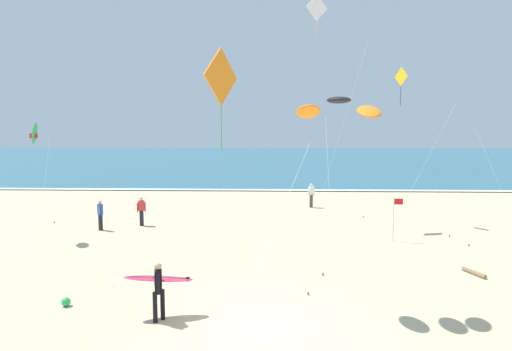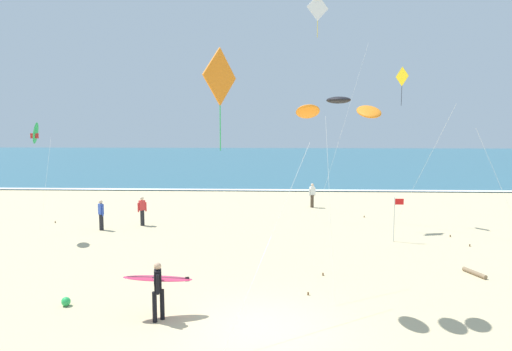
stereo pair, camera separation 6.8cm
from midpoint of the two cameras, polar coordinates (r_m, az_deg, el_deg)
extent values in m
plane|color=#CCB789|center=(13.93, 0.36, -17.47)|extent=(160.00, 160.00, 0.00)
cube|color=#2D6075|center=(68.50, 1.65, 1.81)|extent=(160.00, 60.00, 0.08)
cube|color=white|center=(38.97, 1.42, -1.71)|extent=(160.00, 0.80, 0.01)
cylinder|color=black|center=(14.33, -11.99, -15.00)|extent=(0.13, 0.13, 0.88)
cylinder|color=black|center=(14.48, -11.13, -14.76)|extent=(0.13, 0.13, 0.88)
cube|color=black|center=(14.15, -11.63, -12.09)|extent=(0.27, 0.38, 0.60)
cube|color=white|center=(14.14, -12.07, -11.94)|extent=(0.06, 0.20, 0.32)
sphere|color=tan|center=(14.02, -11.67, -10.46)|extent=(0.21, 0.21, 0.21)
cylinder|color=black|center=(13.95, -11.64, -12.54)|extent=(0.09, 0.09, 0.56)
cylinder|color=black|center=(14.34, -11.62, -11.38)|extent=(0.09, 0.09, 0.26)
cylinder|color=black|center=(14.46, -11.85, -11.77)|extent=(0.26, 0.13, 0.14)
ellipsoid|color=#D83359|center=(14.51, -11.60, -11.86)|extent=(2.05, 0.95, 0.26)
cube|color=#333333|center=(14.50, -11.60, -11.72)|extent=(1.70, 0.40, 0.17)
cube|color=#262628|center=(14.54, -8.23, -12.05)|extent=(0.12, 0.04, 0.14)
cube|color=white|center=(27.20, 7.15, 19.10)|extent=(1.20, 0.66, 1.35)
cylinder|color=yellow|center=(26.97, 7.11, 16.80)|extent=(0.02, 0.02, 0.87)
cylinder|color=silver|center=(27.52, 9.97, 5.21)|extent=(3.05, 1.63, 9.96)
cylinder|color=brown|center=(29.11, 12.52, -4.75)|extent=(0.06, 0.06, 0.10)
cube|color=yellow|center=(27.91, 16.74, 11.16)|extent=(0.47, 0.94, 1.03)
cylinder|color=black|center=(27.84, 16.67, 9.01)|extent=(0.02, 0.02, 1.07)
cylinder|color=silver|center=(26.45, 19.14, 1.00)|extent=(1.70, 3.53, 6.37)
cylinder|color=brown|center=(25.57, 21.85, -6.63)|extent=(0.06, 0.06, 0.10)
ellipsoid|color=orange|center=(14.37, 6.04, 7.52)|extent=(0.73, 1.14, 0.54)
ellipsoid|color=black|center=(14.49, 9.63, 8.79)|extent=(0.73, 1.14, 0.20)
ellipsoid|color=orange|center=(14.65, 13.10, 7.37)|extent=(0.73, 1.14, 0.54)
cylinder|color=silver|center=(16.13, 8.61, -3.19)|extent=(0.08, 2.89, 5.73)
cylinder|color=brown|center=(18.22, 7.81, -11.49)|extent=(0.06, 0.06, 0.10)
cube|color=orange|center=(10.97, -4.36, 11.60)|extent=(0.63, 1.14, 1.27)
cylinder|color=green|center=(10.93, -4.31, 5.62)|extent=(0.02, 0.02, 1.01)
cylinder|color=silver|center=(13.40, 1.85, -6.94)|extent=(2.36, 4.36, 4.90)
cylinder|color=brown|center=(16.25, 6.09, -13.72)|extent=(0.06, 0.06, 0.10)
cone|color=green|center=(24.95, -24.92, 4.60)|extent=(0.52, 1.05, 1.02)
cube|color=red|center=(24.96, -24.90, 4.28)|extent=(0.36, 0.11, 0.24)
cylinder|color=silver|center=(26.93, -23.78, -0.86)|extent=(0.89, 3.58, 4.74)
cylinder|color=brown|center=(29.09, -22.83, -5.12)|extent=(0.06, 0.06, 0.10)
cylinder|color=silver|center=(23.11, 26.95, -1.51)|extent=(1.77, 1.78, 5.24)
cylinder|color=brown|center=(24.04, 23.82, -7.55)|extent=(0.06, 0.06, 0.10)
cylinder|color=#4C3D2D|center=(31.76, 6.49, -3.02)|extent=(0.22, 0.22, 0.84)
cube|color=white|center=(31.65, 6.50, -1.79)|extent=(0.37, 0.31, 0.54)
sphere|color=beige|center=(31.60, 6.51, -1.11)|extent=(0.20, 0.20, 0.20)
cylinder|color=white|center=(31.78, 6.82, -1.94)|extent=(0.08, 0.08, 0.50)
cylinder|color=white|center=(31.55, 6.18, -2.00)|extent=(0.08, 0.08, 0.50)
cylinder|color=black|center=(26.87, -13.46, -4.91)|extent=(0.22, 0.22, 0.84)
cube|color=red|center=(26.75, -13.49, -3.46)|extent=(0.37, 0.33, 0.54)
sphere|color=beige|center=(26.68, -13.52, -2.66)|extent=(0.20, 0.20, 0.20)
cylinder|color=red|center=(26.83, -13.06, -3.64)|extent=(0.08, 0.08, 0.50)
cylinder|color=red|center=(26.70, -13.92, -3.71)|extent=(0.08, 0.08, 0.50)
cylinder|color=black|center=(26.34, -17.99, -5.28)|extent=(0.22, 0.22, 0.84)
cube|color=#3351B7|center=(26.21, -18.04, -3.81)|extent=(0.35, 0.35, 0.54)
sphere|color=beige|center=(26.15, -18.07, -2.99)|extent=(0.20, 0.20, 0.20)
cylinder|color=#3351B7|center=(26.04, -17.83, -4.09)|extent=(0.08, 0.08, 0.50)
cylinder|color=#3351B7|center=(26.42, -18.23, -3.96)|extent=(0.08, 0.08, 0.50)
cylinder|color=silver|center=(23.57, 15.87, -5.02)|extent=(0.05, 0.05, 2.10)
cube|color=red|center=(23.47, 16.46, -2.97)|extent=(0.40, 0.02, 0.28)
sphere|color=green|center=(16.33, -21.68, -13.72)|extent=(0.28, 0.28, 0.28)
cylinder|color=#846B4C|center=(19.82, 24.30, -10.43)|extent=(0.53, 1.08, 0.16)
camera|label=1|loc=(0.03, -90.12, -0.01)|focal=33.80mm
camera|label=2|loc=(0.03, 89.88, 0.01)|focal=33.80mm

